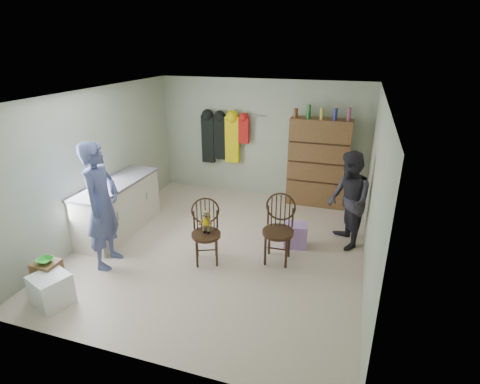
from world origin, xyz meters
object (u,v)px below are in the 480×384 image
(counter, at_px, (118,207))
(chair_far, at_px, (279,226))
(dresser, at_px, (318,163))
(chair_front, at_px, (206,227))

(counter, distance_m, chair_far, 2.91)
(chair_far, xyz_separation_m, dresser, (0.29, 2.36, 0.33))
(chair_far, relative_size, dresser, 0.52)
(chair_front, relative_size, dresser, 0.49)
(chair_front, bearing_deg, counter, 143.79)
(chair_front, bearing_deg, dresser, 40.32)
(chair_front, distance_m, chair_far, 1.11)
(counter, relative_size, chair_far, 1.73)
(chair_front, bearing_deg, chair_far, -4.30)
(counter, distance_m, chair_front, 1.90)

